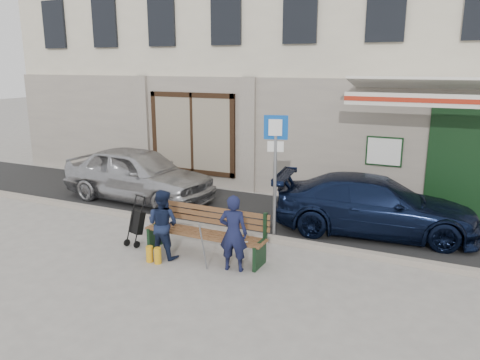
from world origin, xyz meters
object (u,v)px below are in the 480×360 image
Objects in this scene: stroller at (137,223)px; car_silver at (138,174)px; car_navy at (375,205)px; woman at (163,224)px; parking_sign at (275,158)px; bench at (203,233)px; man at (233,233)px.

car_silver is at bearing 142.56° from stroller.
car_navy is at bearing -85.20° from car_silver.
car_navy is 4.51m from woman.
car_silver is 4.56m from parking_sign.
bench is 2.43× the size of stroller.
bench is 1.51m from stroller.
man is (4.21, -2.84, -0.03)m from car_silver.
car_navy is at bearing 20.16° from parking_sign.
woman is at bearing -4.25° from stroller.
stroller reaches higher than bench.
car_navy is 3.54m from man.
car_navy is 3.09× the size of man.
bench is at bearing -137.76° from parking_sign.
man reaches higher than car_navy.
car_navy is 1.65× the size of parking_sign.
stroller is (1.91, -2.57, -0.28)m from car_silver.
car_navy reaches higher than stroller.
car_navy is at bearing 44.54° from bench.
parking_sign is at bearing 57.19° from bench.
parking_sign reaches higher than woman.
car_silver is 1.64× the size of parking_sign.
car_silver is at bearing 143.53° from bench.
parking_sign is 1.07× the size of bench.
car_silver is 0.99× the size of car_navy.
stroller is (-0.85, 0.31, -0.22)m from woman.
woman is at bearing 124.40° from car_navy.
car_navy is 2.47m from parking_sign.
parking_sign reaches higher than stroller.
car_navy is 5.00m from stroller.
car_navy is 3.25× the size of woman.
man is at bearing -22.10° from bench.
stroller is (-2.30, 0.28, -0.25)m from man.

